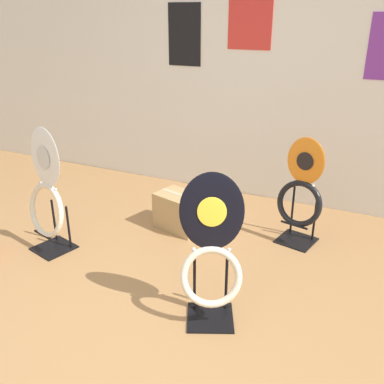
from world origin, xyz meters
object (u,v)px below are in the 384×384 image
at_px(toilet_seat_display_white_plain, 46,196).
at_px(toilet_seat_display_jazz_black, 211,257).
at_px(toilet_seat_display_orange_sun, 301,195).
at_px(storage_box, 180,211).

bearing_deg(toilet_seat_display_white_plain, toilet_seat_display_jazz_black, -8.61).
relative_size(toilet_seat_display_white_plain, toilet_seat_display_orange_sun, 1.12).
distance_m(toilet_seat_display_white_plain, toilet_seat_display_jazz_black, 1.46).
bearing_deg(toilet_seat_display_orange_sun, toilet_seat_display_white_plain, -150.96).
xyz_separation_m(toilet_seat_display_jazz_black, storage_box, (-0.70, 0.98, -0.27)).
bearing_deg(toilet_seat_display_jazz_black, storage_box, 125.76).
distance_m(toilet_seat_display_orange_sun, storage_box, 1.02).
bearing_deg(toilet_seat_display_white_plain, toilet_seat_display_orange_sun, 29.04).
relative_size(toilet_seat_display_orange_sun, toilet_seat_display_jazz_black, 0.95).
height_order(toilet_seat_display_jazz_black, storage_box, toilet_seat_display_jazz_black).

